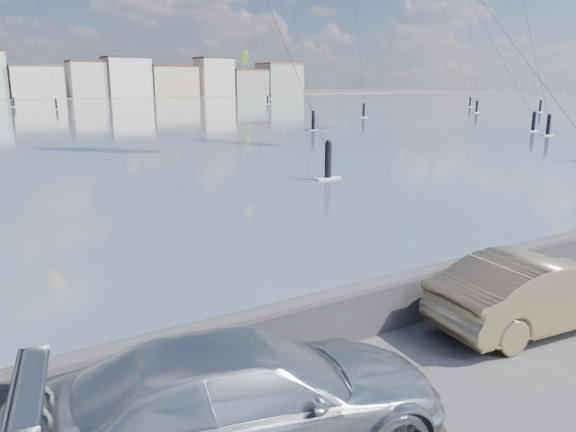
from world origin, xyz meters
name	(u,v)px	position (x,y,z in m)	size (l,w,h in m)	color
seawall	(280,329)	(0.00, 2.70, 0.58)	(400.00, 0.36, 1.08)	#28282B
car_silver	(247,397)	(-1.66, 0.82, 0.78)	(2.19, 5.39, 1.56)	#A4A7AB
car_champagne	(537,291)	(4.99, 1.17, 0.74)	(1.58, 4.52, 1.49)	tan
kitesurfer_3	(245,58)	(78.31, 148.12, 11.76)	(5.27, 15.53, 14.42)	#8CD826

